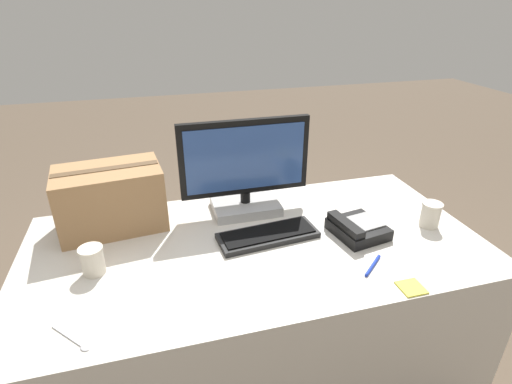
{
  "coord_description": "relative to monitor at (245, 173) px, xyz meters",
  "views": [
    {
      "loc": [
        -0.35,
        -1.28,
        1.62
      ],
      "look_at": [
        0.04,
        0.15,
        0.88
      ],
      "focal_mm": 28.0,
      "sensor_mm": 36.0,
      "label": 1
    }
  ],
  "objects": [
    {
      "name": "ground_plane",
      "position": [
        -0.02,
        -0.27,
        -0.92
      ],
      "size": [
        12.0,
        12.0,
        0.0
      ],
      "primitive_type": "plane",
      "color": "brown"
    },
    {
      "name": "office_desk",
      "position": [
        -0.02,
        -0.27,
        -0.55
      ],
      "size": [
        1.8,
        0.9,
        0.73
      ],
      "color": "beige",
      "rests_on": "ground_plane"
    },
    {
      "name": "monitor",
      "position": [
        0.0,
        0.0,
        0.0
      ],
      "size": [
        0.57,
        0.21,
        0.43
      ],
      "color": "#B7B7B7",
      "rests_on": "office_desk"
    },
    {
      "name": "keyboard",
      "position": [
        0.03,
        -0.25,
        -0.17
      ],
      "size": [
        0.42,
        0.19,
        0.03
      ],
      "rotation": [
        0.0,
        0.0,
        0.1
      ],
      "color": "black",
      "rests_on": "office_desk"
    },
    {
      "name": "desk_phone",
      "position": [
        0.39,
        -0.32,
        -0.16
      ],
      "size": [
        0.22,
        0.23,
        0.08
      ],
      "rotation": [
        0.0,
        0.0,
        0.17
      ],
      "color": "black",
      "rests_on": "office_desk"
    },
    {
      "name": "paper_cup_left",
      "position": [
        -0.63,
        -0.3,
        -0.13
      ],
      "size": [
        0.08,
        0.08,
        0.1
      ],
      "color": "beige",
      "rests_on": "office_desk"
    },
    {
      "name": "paper_cup_right",
      "position": [
        0.72,
        -0.34,
        -0.13
      ],
      "size": [
        0.08,
        0.08,
        0.11
      ],
      "color": "beige",
      "rests_on": "office_desk"
    },
    {
      "name": "spoon",
      "position": [
        -0.66,
        -0.62,
        -0.18
      ],
      "size": [
        0.12,
        0.13,
        0.0
      ],
      "rotation": [
        0.0,
        0.0,
        5.45
      ],
      "color": "#B2B2B7",
      "rests_on": "office_desk"
    },
    {
      "name": "cardboard_box",
      "position": [
        -0.57,
        0.02,
        -0.05
      ],
      "size": [
        0.44,
        0.3,
        0.26
      ],
      "rotation": [
        0.0,
        0.0,
        0.11
      ],
      "color": "#9E754C",
      "rests_on": "office_desk"
    },
    {
      "name": "pen_marker",
      "position": [
        0.34,
        -0.53,
        -0.18
      ],
      "size": [
        0.11,
        0.1,
        0.01
      ],
      "rotation": [
        0.0,
        0.0,
        3.85
      ],
      "color": "#1933B2",
      "rests_on": "office_desk"
    },
    {
      "name": "sticky_note_pad",
      "position": [
        0.41,
        -0.67,
        -0.18
      ],
      "size": [
        0.08,
        0.08,
        0.01
      ],
      "color": "#E5DB4C",
      "rests_on": "office_desk"
    }
  ]
}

